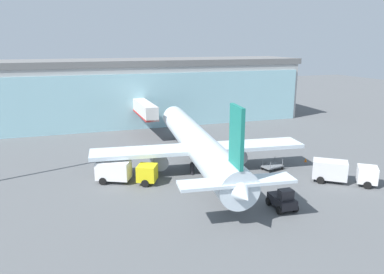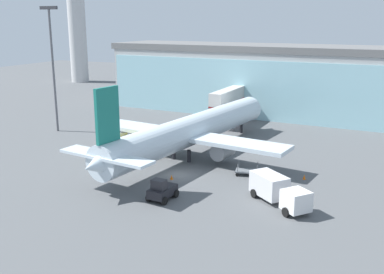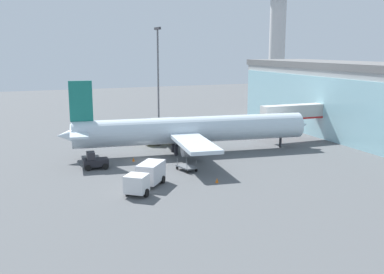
# 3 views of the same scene
# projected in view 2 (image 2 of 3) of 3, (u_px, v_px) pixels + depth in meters

# --- Properties ---
(ground) EXTENTS (240.00, 240.00, 0.00)m
(ground) POSITION_uv_depth(u_px,v_px,m) (179.00, 175.00, 52.75)
(ground) COLOR #545659
(terminal_building) EXTENTS (64.85, 17.12, 13.14)m
(terminal_building) POSITION_uv_depth(u_px,v_px,m) (270.00, 80.00, 86.35)
(terminal_building) COLOR #A5A5A5
(terminal_building) RESTS_ON ground
(jet_bridge) EXTENTS (2.50, 13.68, 6.12)m
(jet_bridge) POSITION_uv_depth(u_px,v_px,m) (230.00, 96.00, 78.40)
(jet_bridge) COLOR beige
(jet_bridge) RESTS_ON ground
(control_tower) EXTENTS (10.74, 10.74, 36.75)m
(control_tower) POSITION_uv_depth(u_px,v_px,m) (75.00, 1.00, 128.12)
(control_tower) COLOR #BEBEBE
(control_tower) RESTS_ON ground
(apron_light_mast) EXTENTS (3.20, 0.40, 19.74)m
(apron_light_mast) POSITION_uv_depth(u_px,v_px,m) (52.00, 59.00, 70.87)
(apron_light_mast) COLOR #59595E
(apron_light_mast) RESTS_ON ground
(airplane) EXTENTS (28.16, 38.81, 11.17)m
(airplane) POSITION_uv_depth(u_px,v_px,m) (190.00, 131.00, 59.01)
(airplane) COLOR silver
(airplane) RESTS_ON ground
(catering_truck) EXTENTS (7.47, 5.41, 2.65)m
(catering_truck) POSITION_uv_depth(u_px,v_px,m) (119.00, 141.00, 62.07)
(catering_truck) COLOR yellow
(catering_truck) RESTS_ON ground
(fuel_truck) EXTENTS (7.06, 6.30, 2.65)m
(fuel_truck) POSITION_uv_depth(u_px,v_px,m) (277.00, 190.00, 43.98)
(fuel_truck) COLOR silver
(fuel_truck) RESTS_ON ground
(baggage_cart) EXTENTS (3.09, 2.19, 1.50)m
(baggage_cart) POSITION_uv_depth(u_px,v_px,m) (248.00, 171.00, 52.47)
(baggage_cart) COLOR slate
(baggage_cart) RESTS_ON ground
(pushback_tug) EXTENTS (2.35, 3.31, 2.30)m
(pushback_tug) POSITION_uv_depth(u_px,v_px,m) (162.00, 191.00, 45.15)
(pushback_tug) COLOR black
(pushback_tug) RESTS_ON ground
(safety_cone_nose) EXTENTS (0.36, 0.36, 0.55)m
(safety_cone_nose) POSITION_uv_depth(u_px,v_px,m) (172.00, 177.00, 51.09)
(safety_cone_nose) COLOR orange
(safety_cone_nose) RESTS_ON ground
(safety_cone_wingtip) EXTENTS (0.36, 0.36, 0.55)m
(safety_cone_wingtip) POSITION_uv_depth(u_px,v_px,m) (304.00, 177.00, 51.14)
(safety_cone_wingtip) COLOR orange
(safety_cone_wingtip) RESTS_ON ground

